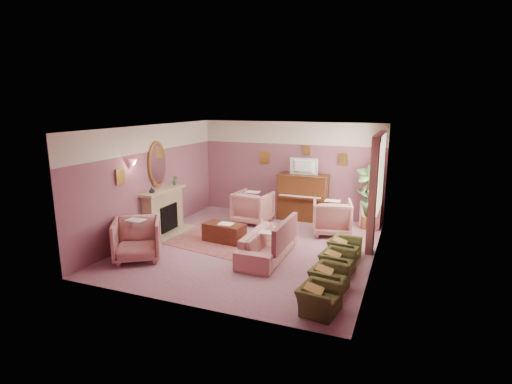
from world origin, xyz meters
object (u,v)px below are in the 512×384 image
(floral_armchair_front, at_px, (137,237))
(olive_chair_c, at_px, (337,259))
(piano, at_px, (303,198))
(floral_armchair_left, at_px, (253,205))
(side_table, at_px, (369,214))
(coffee_table, at_px, (224,233))
(olive_chair_a, at_px, (319,295))
(olive_chair_d, at_px, (344,246))
(sofa, at_px, (268,240))
(floral_armchair_right, at_px, (332,215))
(television, at_px, (303,165))
(olive_chair_b, at_px, (329,275))

(floral_armchair_front, xyz_separation_m, olive_chair_c, (4.17, 0.85, -0.20))
(piano, relative_size, floral_armchair_left, 1.41)
(olive_chair_c, distance_m, side_table, 3.40)
(coffee_table, height_order, olive_chair_a, olive_chair_a)
(coffee_table, xyz_separation_m, olive_chair_d, (2.92, -0.04, 0.07))
(coffee_table, bearing_deg, sofa, -23.64)
(piano, height_order, floral_armchair_right, piano)
(olive_chair_c, bearing_deg, floral_armchair_left, 137.70)
(television, height_order, olive_chair_a, television)
(television, bearing_deg, floral_armchair_front, -120.90)
(sofa, bearing_deg, floral_armchair_right, 65.08)
(olive_chair_d, height_order, side_table, side_table)
(olive_chair_a, relative_size, olive_chair_c, 1.00)
(coffee_table, xyz_separation_m, olive_chair_c, (2.92, -0.86, 0.07))
(television, distance_m, floral_armchair_left, 1.82)
(sofa, height_order, olive_chair_b, sofa)
(floral_armchair_front, distance_m, side_table, 6.14)
(piano, xyz_separation_m, floral_armchair_left, (-1.23, -0.82, -0.15))
(olive_chair_d, distance_m, side_table, 2.59)
(piano, height_order, olive_chair_a, piano)
(floral_armchair_left, relative_size, floral_armchair_front, 1.00)
(olive_chair_a, bearing_deg, floral_armchair_front, 169.33)
(olive_chair_b, bearing_deg, sofa, 145.29)
(sofa, bearing_deg, side_table, 59.61)
(sofa, height_order, floral_armchair_front, floral_armchair_front)
(piano, height_order, olive_chair_d, piano)
(floral_armchair_left, distance_m, olive_chair_c, 3.89)
(olive_chair_a, distance_m, side_table, 5.04)
(sofa, distance_m, floral_armchair_left, 2.67)
(olive_chair_c, bearing_deg, coffee_table, 163.58)
(sofa, bearing_deg, olive_chair_c, -9.83)
(olive_chair_a, xyz_separation_m, olive_chair_b, (0.00, 0.82, 0.00))
(olive_chair_a, bearing_deg, olive_chair_c, 90.00)
(olive_chair_a, bearing_deg, coffee_table, 139.43)
(floral_armchair_left, relative_size, olive_chair_d, 1.45)
(olive_chair_d, bearing_deg, side_table, 84.42)
(television, relative_size, side_table, 1.14)
(floral_armchair_right, height_order, floral_armchair_front, same)
(olive_chair_b, bearing_deg, coffee_table, 150.08)
(olive_chair_a, bearing_deg, floral_armchair_right, 98.25)
(television, height_order, side_table, television)
(sofa, height_order, olive_chair_c, sofa)
(floral_armchair_left, bearing_deg, side_table, 14.10)
(olive_chair_c, bearing_deg, floral_armchair_front, -168.45)
(sofa, height_order, olive_chair_d, sofa)
(side_table, bearing_deg, olive_chair_d, -95.58)
(olive_chair_a, bearing_deg, floral_armchair_left, 124.02)
(piano, xyz_separation_m, floral_armchair_front, (-2.54, -4.29, -0.15))
(olive_chair_c, height_order, olive_chair_d, same)
(floral_armchair_left, bearing_deg, floral_armchair_front, -110.64)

